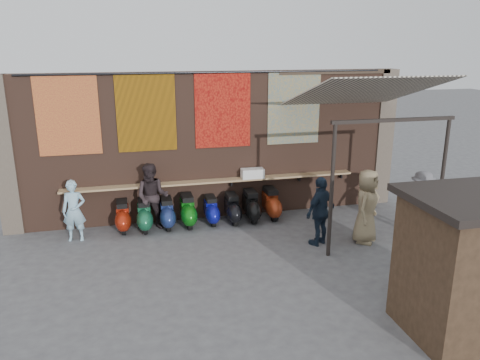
# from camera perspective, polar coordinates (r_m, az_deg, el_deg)

# --- Properties ---
(ground) EXTENTS (70.00, 70.00, 0.00)m
(ground) POSITION_cam_1_polar(r_m,az_deg,el_deg) (10.99, -0.81, -8.98)
(ground) COLOR #474749
(ground) RESTS_ON ground
(brick_wall) EXTENTS (10.00, 0.40, 4.00)m
(brick_wall) POSITION_cam_1_polar(r_m,az_deg,el_deg) (12.87, -3.57, 4.17)
(brick_wall) COLOR brown
(brick_wall) RESTS_ON ground
(pier_left) EXTENTS (0.50, 0.50, 4.00)m
(pier_left) POSITION_cam_1_polar(r_m,az_deg,el_deg) (13.02, -26.72, 2.59)
(pier_left) COLOR #4C4238
(pier_left) RESTS_ON ground
(pier_right) EXTENTS (0.50, 0.50, 4.00)m
(pier_right) POSITION_cam_1_polar(r_m,az_deg,el_deg) (14.70, 16.87, 5.01)
(pier_right) COLOR #4C4238
(pier_right) RESTS_ON ground
(eating_counter) EXTENTS (8.00, 0.32, 0.05)m
(eating_counter) POSITION_cam_1_polar(r_m,az_deg,el_deg) (12.74, -3.20, -0.13)
(eating_counter) COLOR #9E7A51
(eating_counter) RESTS_ON brick_wall
(shelf_box) EXTENTS (0.62, 0.30, 0.26)m
(shelf_box) POSITION_cam_1_polar(r_m,az_deg,el_deg) (12.90, 1.54, 0.82)
(shelf_box) COLOR white
(shelf_box) RESTS_ON eating_counter
(tapestry_redgold) EXTENTS (1.50, 0.02, 2.00)m
(tapestry_redgold) POSITION_cam_1_polar(r_m,az_deg,el_deg) (12.36, -20.25, 7.42)
(tapestry_redgold) COLOR maroon
(tapestry_redgold) RESTS_ON brick_wall
(tapestry_sun) EXTENTS (1.50, 0.02, 2.00)m
(tapestry_sun) POSITION_cam_1_polar(r_m,az_deg,el_deg) (12.30, -11.36, 8.06)
(tapestry_sun) COLOR #C7790B
(tapestry_sun) RESTS_ON brick_wall
(tapestry_orange) EXTENTS (1.50, 0.02, 2.00)m
(tapestry_orange) POSITION_cam_1_polar(r_m,az_deg,el_deg) (12.54, -2.11, 8.51)
(tapestry_orange) COLOR #B72A16
(tapestry_orange) RESTS_ON brick_wall
(tapestry_multi) EXTENTS (1.50, 0.02, 2.00)m
(tapestry_multi) POSITION_cam_1_polar(r_m,az_deg,el_deg) (13.10, 6.59, 8.74)
(tapestry_multi) COLOR #26608E
(tapestry_multi) RESTS_ON brick_wall
(hang_rail) EXTENTS (9.50, 0.06, 0.06)m
(hang_rail) POSITION_cam_1_polar(r_m,az_deg,el_deg) (12.38, -3.54, 12.95)
(hang_rail) COLOR black
(hang_rail) RESTS_ON brick_wall
(scooter_stool_0) EXTENTS (0.38, 0.83, 0.79)m
(scooter_stool_0) POSITION_cam_1_polar(r_m,az_deg,el_deg) (12.49, -14.09, -4.35)
(scooter_stool_0) COLOR maroon
(scooter_stool_0) RESTS_ON ground
(scooter_stool_1) EXTENTS (0.38, 0.85, 0.81)m
(scooter_stool_1) POSITION_cam_1_polar(r_m,az_deg,el_deg) (12.41, -11.59, -4.28)
(scooter_stool_1) COLOR #165A38
(scooter_stool_1) RESTS_ON ground
(scooter_stool_2) EXTENTS (0.38, 0.84, 0.80)m
(scooter_stool_2) POSITION_cam_1_polar(r_m,az_deg,el_deg) (12.49, -8.88, -4.04)
(scooter_stool_2) COLOR navy
(scooter_stool_2) RESTS_ON ground
(scooter_stool_3) EXTENTS (0.40, 0.88, 0.84)m
(scooter_stool_3) POSITION_cam_1_polar(r_m,az_deg,el_deg) (12.53, -6.39, -3.76)
(scooter_stool_3) COLOR #0E6211
(scooter_stool_3) RESTS_ON ground
(scooter_stool_4) EXTENTS (0.35, 0.78, 0.74)m
(scooter_stool_4) POSITION_cam_1_polar(r_m,az_deg,el_deg) (12.65, -3.53, -3.72)
(scooter_stool_4) COLOR #0E128E
(scooter_stool_4) RESTS_ON ground
(scooter_stool_5) EXTENTS (0.37, 0.83, 0.79)m
(scooter_stool_5) POSITION_cam_1_polar(r_m,az_deg,el_deg) (12.69, -0.95, -3.52)
(scooter_stool_5) COLOR black
(scooter_stool_5) RESTS_ON ground
(scooter_stool_6) EXTENTS (0.39, 0.87, 0.83)m
(scooter_stool_6) POSITION_cam_1_polar(r_m,az_deg,el_deg) (12.83, 1.37, -3.20)
(scooter_stool_6) COLOR black
(scooter_stool_6) RESTS_ON ground
(scooter_stool_7) EXTENTS (0.40, 0.89, 0.84)m
(scooter_stool_7) POSITION_cam_1_polar(r_m,az_deg,el_deg) (13.05, 3.82, -2.87)
(scooter_stool_7) COLOR maroon
(scooter_stool_7) RESTS_ON ground
(diner_left) EXTENTS (0.60, 0.42, 1.54)m
(diner_left) POSITION_cam_1_polar(r_m,az_deg,el_deg) (12.14, -19.58, -3.55)
(diner_left) COLOR #93BFD6
(diner_left) RESTS_ON ground
(diner_right) EXTENTS (1.00, 0.87, 1.77)m
(diner_right) POSITION_cam_1_polar(r_m,az_deg,el_deg) (12.30, -10.64, -2.04)
(diner_right) COLOR black
(diner_right) RESTS_ON ground
(shopper_navy) EXTENTS (1.07, 0.85, 1.70)m
(shopper_navy) POSITION_cam_1_polar(r_m,az_deg,el_deg) (11.35, 9.80, -3.75)
(shopper_navy) COLOR #152030
(shopper_navy) RESTS_ON ground
(shopper_grey) EXTENTS (1.13, 0.73, 1.66)m
(shopper_grey) POSITION_cam_1_polar(r_m,az_deg,el_deg) (12.69, 21.22, -2.59)
(shopper_grey) COLOR slate
(shopper_grey) RESTS_ON ground
(shopper_tan) EXTENTS (1.04, 1.05, 1.83)m
(shopper_tan) POSITION_cam_1_polar(r_m,az_deg,el_deg) (11.71, 15.16, -3.11)
(shopper_tan) COLOR #847354
(shopper_tan) RESTS_ON ground
(market_stall) EXTENTS (2.15, 1.62, 2.30)m
(market_stall) POSITION_cam_1_polar(r_m,az_deg,el_deg) (8.69, 26.79, -9.59)
(market_stall) COLOR black
(market_stall) RESTS_ON ground
(stall_sign) EXTENTS (1.20, 0.06, 0.50)m
(stall_sign) POSITION_cam_1_polar(r_m,az_deg,el_deg) (9.08, 23.94, -4.58)
(stall_sign) COLOR gold
(stall_sign) RESTS_ON market_stall
(stall_shelf) EXTENTS (1.77, 0.12, 0.06)m
(stall_shelf) POSITION_cam_1_polar(r_m,az_deg,el_deg) (9.39, 23.36, -9.32)
(stall_shelf) COLOR #473321
(stall_shelf) RESTS_ON market_stall
(awning_canvas) EXTENTS (3.20, 3.28, 0.97)m
(awning_canvas) POSITION_cam_1_polar(r_m,az_deg,el_deg) (12.10, 14.75, 10.34)
(awning_canvas) COLOR beige
(awning_canvas) RESTS_ON brick_wall
(awning_ledger) EXTENTS (3.30, 0.08, 0.12)m
(awning_ledger) POSITION_cam_1_polar(r_m,az_deg,el_deg) (13.48, 11.62, 12.79)
(awning_ledger) COLOR #33261C
(awning_ledger) RESTS_ON brick_wall
(awning_header) EXTENTS (3.00, 0.08, 0.08)m
(awning_header) POSITION_cam_1_polar(r_m,az_deg,el_deg) (10.87, 18.31, 6.95)
(awning_header) COLOR black
(awning_header) RESTS_ON awning_post_left
(awning_post_left) EXTENTS (0.09, 0.09, 3.10)m
(awning_post_left) POSITION_cam_1_polar(r_m,az_deg,el_deg) (10.54, 11.10, -1.35)
(awning_post_left) COLOR black
(awning_post_left) RESTS_ON ground
(awning_post_right) EXTENTS (0.09, 0.09, 3.10)m
(awning_post_right) POSITION_cam_1_polar(r_m,az_deg,el_deg) (11.97, 23.37, -0.29)
(awning_post_right) COLOR black
(awning_post_right) RESTS_ON ground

